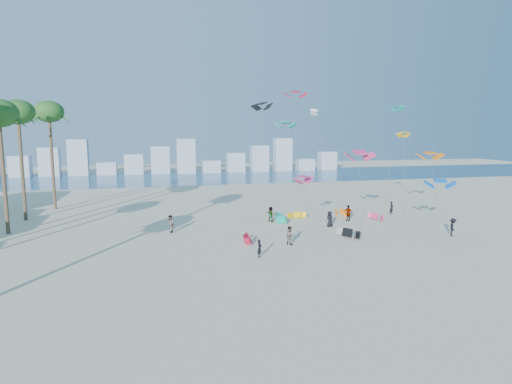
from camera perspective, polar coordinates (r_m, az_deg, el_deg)
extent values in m
plane|color=beige|center=(28.86, 1.79, -13.61)|extent=(220.00, 220.00, 0.00)
plane|color=navy|center=(98.65, -9.45, 1.90)|extent=(220.00, 220.00, 0.00)
imported|color=black|center=(37.02, 0.46, -7.38)|extent=(0.61, 0.66, 1.52)
imported|color=gray|center=(40.98, 4.39, -5.69)|extent=(1.05, 1.09, 1.77)
imported|color=black|center=(48.89, 9.64, -3.50)|extent=(0.99, 0.80, 1.75)
imported|color=gray|center=(52.43, 11.96, -2.70)|extent=(1.01, 1.16, 1.88)
imported|color=black|center=(48.31, 24.39, -4.23)|extent=(1.20, 1.37, 1.83)
imported|color=gray|center=(50.85, 1.96, -2.93)|extent=(1.37, 1.64, 1.77)
imported|color=black|center=(57.64, 17.34, -2.01)|extent=(0.73, 0.65, 1.69)
imported|color=gray|center=(46.22, -11.18, -4.15)|extent=(0.76, 0.95, 1.88)
cylinder|color=#595959|center=(45.82, 6.83, -1.73)|extent=(0.07, 2.65, 5.70)
cylinder|color=#595959|center=(49.91, 5.83, 2.46)|extent=(2.41, 3.61, 11.48)
cylinder|color=#595959|center=(53.78, 22.40, 0.43)|extent=(0.21, 2.75, 8.02)
cylinder|color=#595959|center=(51.23, -0.20, 3.95)|extent=(2.73, 4.19, 13.80)
cylinder|color=#595959|center=(57.84, 9.18, 4.06)|extent=(2.65, 2.21, 13.23)
cylinder|color=#595959|center=(43.64, 23.47, -2.81)|extent=(2.24, 4.73, 5.79)
cylinder|color=#595959|center=(63.23, 5.24, 5.76)|extent=(0.41, 2.04, 16.06)
cylinder|color=#595959|center=(58.14, 18.82, 2.30)|extent=(1.03, 2.80, 10.31)
cylinder|color=#595959|center=(43.66, 13.17, -0.57)|extent=(2.01, 3.47, 8.43)
cylinder|color=#595959|center=(63.86, 17.35, 4.49)|extent=(2.47, 2.04, 13.93)
cylinder|color=brown|center=(51.12, -30.19, 1.99)|extent=(0.40, 0.40, 12.32)
cylinder|color=brown|center=(57.85, -28.34, 2.91)|extent=(0.40, 0.40, 12.70)
ellipsoid|color=#21561E|center=(57.71, -28.78, 9.20)|extent=(3.80, 3.80, 2.85)
cylinder|color=brown|center=(64.21, -25.15, 3.69)|extent=(0.40, 0.40, 13.01)
ellipsoid|color=#21561E|center=(64.11, -25.51, 9.50)|extent=(3.80, 3.80, 2.85)
cube|color=#9EADBF|center=(111.84, -28.52, 2.98)|extent=(4.40, 3.00, 4.80)
cube|color=#9EADBF|center=(110.35, -25.44, 3.59)|extent=(4.40, 3.00, 6.60)
cube|color=#9EADBF|center=(109.20, -22.28, 4.21)|extent=(4.40, 3.00, 8.40)
cube|color=#9EADBF|center=(108.65, -18.96, 2.93)|extent=(4.40, 3.00, 3.00)
cube|color=#9EADBF|center=(108.19, -15.71, 3.53)|extent=(4.40, 3.00, 4.80)
cube|color=#9EADBF|center=(108.08, -12.44, 4.12)|extent=(4.40, 3.00, 6.60)
cube|color=#9EADBF|center=(108.34, -9.16, 4.69)|extent=(4.40, 3.00, 8.40)
cube|color=#9EADBF|center=(109.20, -5.88, 3.36)|extent=(4.40, 3.00, 3.00)
cube|color=#9EADBF|center=(110.14, -2.69, 3.91)|extent=(4.40, 3.00, 4.80)
cube|color=#9EADBF|center=(111.42, 0.45, 4.43)|extent=(4.40, 3.00, 6.60)
cube|color=#9EADBF|center=(113.04, 3.51, 4.92)|extent=(4.40, 3.00, 8.40)
cube|color=#9EADBF|center=(115.21, 6.45, 3.60)|extent=(4.40, 3.00, 3.00)
cube|color=#9EADBF|center=(117.42, 9.31, 4.08)|extent=(4.40, 3.00, 4.80)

